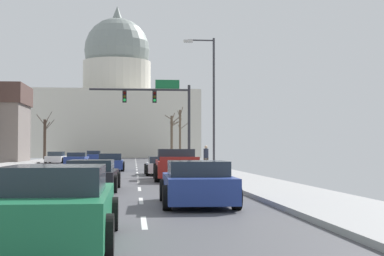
% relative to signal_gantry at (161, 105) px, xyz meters
% --- Properties ---
extents(ground, '(20.00, 180.00, 0.20)m').
position_rel_signal_gantry_xyz_m(ground, '(-5.40, -14.59, -4.99)').
color(ground, '#48484D').
extents(signal_gantry, '(7.91, 0.41, 6.86)m').
position_rel_signal_gantry_xyz_m(signal_gantry, '(0.00, 0.00, 0.00)').
color(signal_gantry, '#28282D').
rests_on(signal_gantry, ground).
extents(street_lamp_right, '(1.95, 0.24, 8.31)m').
position_rel_signal_gantry_xyz_m(street_lamp_right, '(2.58, -10.03, -0.02)').
color(street_lamp_right, '#333338').
rests_on(street_lamp_right, ground).
extents(capitol_building, '(29.74, 21.56, 28.79)m').
position_rel_signal_gantry_xyz_m(capitol_building, '(-5.40, 65.52, 4.37)').
color(capitol_building, beige).
rests_on(capitol_building, ground).
extents(sedan_near_00, '(1.99, 4.44, 1.23)m').
position_rel_signal_gantry_xyz_m(sedan_near_00, '(-3.77, -4.07, -4.43)').
color(sedan_near_00, navy).
rests_on(sedan_near_00, ground).
extents(sedan_near_01, '(2.15, 4.28, 1.10)m').
position_rel_signal_gantry_xyz_m(sedan_near_01, '(-0.40, -10.80, -4.48)').
color(sedan_near_01, silver).
rests_on(sedan_near_01, ground).
extents(pickup_truck_near_02, '(2.32, 5.36, 1.55)m').
position_rel_signal_gantry_xyz_m(pickup_truck_near_02, '(-0.01, -16.80, -4.30)').
color(pickup_truck_near_02, maroon).
rests_on(pickup_truck_near_02, ground).
extents(sedan_near_03, '(2.06, 4.42, 1.15)m').
position_rel_signal_gantry_xyz_m(sedan_near_03, '(-3.68, -23.73, -4.46)').
color(sedan_near_03, black).
rests_on(sedan_near_03, ground).
extents(sedan_near_04, '(2.06, 4.32, 1.22)m').
position_rel_signal_gantry_xyz_m(sedan_near_04, '(-0.36, -29.78, -4.42)').
color(sedan_near_04, navy).
rests_on(sedan_near_04, ground).
extents(sedan_near_05, '(1.96, 4.67, 1.29)m').
position_rel_signal_gantry_xyz_m(sedan_near_05, '(-3.37, -36.13, -4.40)').
color(sedan_near_05, '#1E7247').
rests_on(sedan_near_05, ground).
extents(sedan_oncoming_00, '(2.15, 4.40, 1.22)m').
position_rel_signal_gantry_xyz_m(sedan_oncoming_00, '(-7.40, 9.13, -4.43)').
color(sedan_oncoming_00, navy).
rests_on(sedan_oncoming_00, ground).
extents(sedan_oncoming_01, '(2.07, 4.40, 1.25)m').
position_rel_signal_gantry_xyz_m(sedan_oncoming_01, '(-10.62, 19.41, -4.42)').
color(sedan_oncoming_01, silver).
rests_on(sedan_oncoming_01, ground).
extents(sedan_oncoming_02, '(2.11, 4.63, 1.31)m').
position_rel_signal_gantry_xyz_m(sedan_oncoming_02, '(-7.29, 30.44, -4.40)').
color(sedan_oncoming_02, navy).
rests_on(sedan_oncoming_02, ground).
extents(bare_tree_00, '(1.39, 1.90, 6.55)m').
position_rel_signal_gantry_xyz_m(bare_tree_00, '(3.51, 25.74, -1.57)').
color(bare_tree_00, brown).
rests_on(bare_tree_00, ground).
extents(bare_tree_01, '(2.23, 1.87, 6.49)m').
position_rel_signal_gantry_xyz_m(bare_tree_01, '(-14.22, 35.41, -1.97)').
color(bare_tree_01, '#423328').
rests_on(bare_tree_01, ground).
extents(bare_tree_02, '(2.45, 1.92, 6.66)m').
position_rel_signal_gantry_xyz_m(bare_tree_02, '(3.29, 37.99, -1.53)').
color(bare_tree_02, brown).
rests_on(bare_tree_02, ground).
extents(pedestrian_00, '(0.35, 0.34, 1.65)m').
position_rel_signal_gantry_xyz_m(pedestrian_00, '(2.73, -6.66, -3.96)').
color(pedestrian_00, '#4C4238').
rests_on(pedestrian_00, ground).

